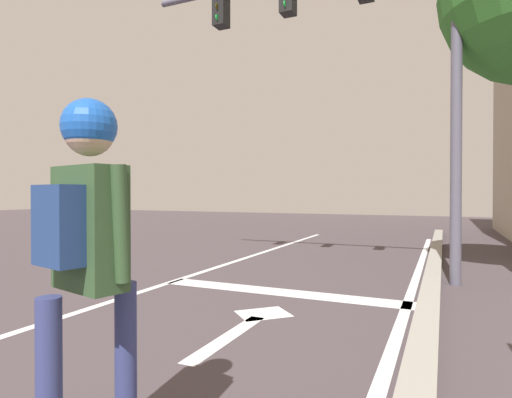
# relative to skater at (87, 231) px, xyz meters

# --- Properties ---
(lane_line_center) EXTENTS (0.12, 20.00, 0.01)m
(lane_line_center) POSITION_rel_skater_xyz_m (-2.29, 2.01, -1.18)
(lane_line_center) COLOR silver
(lane_line_center) RESTS_ON ground
(lane_line_curbside) EXTENTS (0.12, 20.00, 0.01)m
(lane_line_curbside) POSITION_rel_skater_xyz_m (1.12, 2.01, -1.18)
(lane_line_curbside) COLOR silver
(lane_line_curbside) RESTS_ON ground
(stop_bar) EXTENTS (3.56, 0.40, 0.01)m
(stop_bar) POSITION_rel_skater_xyz_m (-0.51, 3.91, -1.18)
(stop_bar) COLOR silver
(stop_bar) RESTS_ON ground
(lane_arrow_stem) EXTENTS (0.16, 1.40, 0.01)m
(lane_arrow_stem) POSITION_rel_skater_xyz_m (-0.33, 2.01, -1.18)
(lane_arrow_stem) COLOR silver
(lane_arrow_stem) RESTS_ON ground
(lane_arrow_head) EXTENTS (0.71, 0.71, 0.01)m
(lane_arrow_head) POSITION_rel_skater_xyz_m (-0.33, 2.86, -1.18)
(lane_arrow_head) COLOR silver
(lane_arrow_head) RESTS_ON ground
(curb_strip) EXTENTS (0.24, 24.00, 0.14)m
(curb_strip) POSITION_rel_skater_xyz_m (1.37, 2.01, -1.11)
(curb_strip) COLOR gray
(curb_strip) RESTS_ON ground
(skater) EXTENTS (0.47, 0.63, 1.73)m
(skater) POSITION_rel_skater_xyz_m (0.00, 0.00, 0.00)
(skater) COLOR navy
(skater) RESTS_ON skateboard
(traffic_signal_mast) EXTENTS (5.38, 0.34, 5.63)m
(traffic_signal_mast) POSITION_rel_skater_xyz_m (0.13, 5.41, 2.88)
(traffic_signal_mast) COLOR #555363
(traffic_signal_mast) RESTS_ON ground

